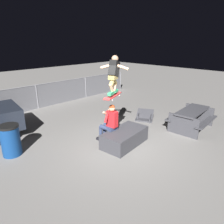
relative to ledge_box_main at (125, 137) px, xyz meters
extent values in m
plane|color=slate|center=(-0.18, 0.05, -0.24)|extent=(40.00, 40.00, 0.00)
cube|color=#38383D|center=(0.00, 0.00, 0.00)|extent=(1.65, 0.98, 0.48)
cube|color=#2D3856|center=(-0.24, 0.34, 0.30)|extent=(0.32, 0.20, 0.12)
cube|color=red|center=(-0.24, 0.34, 0.61)|extent=(0.23, 0.36, 0.50)
sphere|color=tan|center=(-0.24, 0.34, 0.96)|extent=(0.20, 0.20, 0.20)
sphere|color=brown|center=(-0.24, 0.34, 0.98)|extent=(0.19, 0.19, 0.19)
cylinder|color=red|center=(-0.44, 0.37, 0.69)|extent=(0.20, 0.10, 0.29)
cylinder|color=tan|center=(-0.38, 0.48, 0.79)|extent=(0.24, 0.09, 0.19)
cylinder|color=red|center=(-0.05, 0.42, 0.69)|extent=(0.20, 0.10, 0.29)
cylinder|color=tan|center=(-0.14, 0.51, 0.79)|extent=(0.24, 0.09, 0.19)
cylinder|color=#2D3856|center=(-0.35, 0.52, 0.28)|extent=(0.18, 0.41, 0.14)
cylinder|color=#2D3856|center=(-0.37, 0.72, 0.02)|extent=(0.11, 0.11, 0.44)
cube|color=black|center=(-0.38, 0.77, -0.20)|extent=(0.13, 0.27, 0.08)
cylinder|color=#2D3856|center=(-0.17, 0.54, 0.28)|extent=(0.18, 0.41, 0.14)
cylinder|color=#2D3856|center=(-0.19, 0.74, 0.02)|extent=(0.11, 0.11, 0.44)
cube|color=black|center=(-0.20, 0.79, -0.20)|extent=(0.13, 0.27, 0.08)
cube|color=#B72D2D|center=(-0.17, 0.36, 1.34)|extent=(0.82, 0.48, 0.03)
cube|color=#B72D2D|center=(0.25, 0.53, 1.36)|extent=(0.19, 0.23, 0.06)
cube|color=#B72D2D|center=(-0.59, 0.19, 1.36)|extent=(0.19, 0.23, 0.06)
cube|color=#99999E|center=(0.09, 0.46, 1.31)|extent=(0.12, 0.17, 0.03)
cylinder|color=white|center=(0.06, 0.55, 1.29)|extent=(0.06, 0.05, 0.05)
cylinder|color=white|center=(0.12, 0.38, 1.29)|extent=(0.06, 0.05, 0.05)
cube|color=#99999E|center=(-0.43, 0.26, 1.31)|extent=(0.12, 0.17, 0.03)
cylinder|color=white|center=(-0.46, 0.34, 1.29)|extent=(0.06, 0.05, 0.05)
cylinder|color=white|center=(-0.40, 0.17, 1.29)|extent=(0.06, 0.05, 0.05)
cube|color=#2D9E66|center=(0.00, 0.43, 1.45)|extent=(0.28, 0.19, 0.08)
cube|color=#2D9E66|center=(-0.34, 0.29, 1.45)|extent=(0.28, 0.19, 0.08)
cylinder|color=tan|center=(-0.05, 0.41, 1.61)|extent=(0.26, 0.18, 0.31)
cylinder|color=olive|center=(-0.12, 0.38, 1.81)|extent=(0.36, 0.24, 0.33)
cylinder|color=tan|center=(-0.29, 0.31, 1.61)|extent=(0.26, 0.18, 0.31)
cylinder|color=olive|center=(-0.22, 0.34, 1.81)|extent=(0.36, 0.24, 0.33)
cube|color=olive|center=(-0.17, 0.36, 1.91)|extent=(0.35, 0.30, 0.12)
cube|color=black|center=(-0.10, 0.39, 2.15)|extent=(0.50, 0.37, 0.52)
sphere|color=tan|center=(-0.04, 0.41, 2.43)|extent=(0.20, 0.20, 0.20)
cylinder|color=tan|center=(-0.16, 0.60, 2.21)|extent=(0.24, 0.44, 0.19)
cylinder|color=tan|center=(0.00, 0.19, 2.21)|extent=(0.24, 0.44, 0.19)
cube|color=#38383D|center=(2.35, 0.92, -0.21)|extent=(1.15, 1.06, 0.06)
cube|color=#38383D|center=(2.35, 0.92, -0.14)|extent=(1.12, 1.05, 0.40)
cube|color=#38383D|center=(2.35, 1.23, -0.15)|extent=(0.74, 0.44, 0.19)
cube|color=#38383D|center=(2.35, 0.62, -0.15)|extent=(0.74, 0.44, 0.19)
cube|color=#38383D|center=(2.70, -0.95, 0.48)|extent=(1.74, 0.80, 0.06)
cube|color=#38383D|center=(2.67, -0.40, 0.18)|extent=(1.71, 0.34, 0.04)
cube|color=#38383D|center=(2.74, -1.50, 0.18)|extent=(1.71, 0.34, 0.04)
cube|color=#38383D|center=(3.47, -0.91, 0.12)|extent=(0.12, 1.10, 0.72)
cube|color=#38383D|center=(1.94, -1.00, 0.12)|extent=(0.12, 1.10, 0.72)
cylinder|color=navy|center=(-2.78, 1.93, 0.19)|extent=(0.53, 0.53, 0.87)
cylinder|color=black|center=(-2.78, 1.93, 0.66)|extent=(0.56, 0.56, 0.06)
cylinder|color=slate|center=(-0.18, 5.48, 0.34)|extent=(0.05, 0.05, 1.17)
cylinder|color=slate|center=(2.82, 5.48, 0.34)|extent=(0.05, 0.05, 1.17)
cylinder|color=slate|center=(5.82, 5.48, 0.34)|extent=(0.05, 0.05, 1.17)
cylinder|color=slate|center=(-0.18, 5.48, 0.93)|extent=(12.00, 0.04, 0.04)
cube|color=#59595E|center=(-0.18, 5.48, 0.34)|extent=(12.00, 0.01, 1.17)
cylinder|color=black|center=(-2.72, 2.84, 0.06)|extent=(0.63, 0.30, 0.60)
camera|label=1|loc=(-4.53, -3.88, 2.93)|focal=33.05mm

